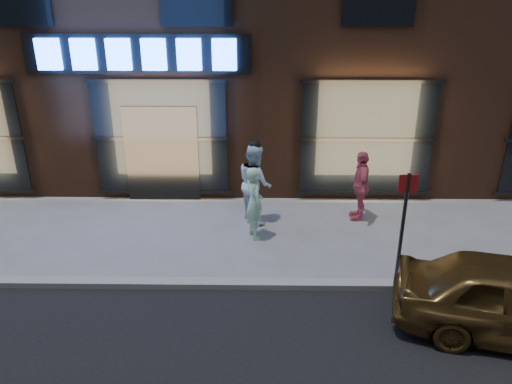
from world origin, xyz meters
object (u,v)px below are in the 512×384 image
(man_cap, at_px, (255,183))
(passerby, at_px, (360,185))
(man_bowtie, at_px, (254,203))
(sign_post, at_px, (404,217))

(man_cap, distance_m, passerby, 2.42)
(man_bowtie, bearing_deg, sign_post, -143.10)
(passerby, distance_m, sign_post, 2.60)
(man_bowtie, relative_size, sign_post, 0.76)
(man_cap, relative_size, sign_post, 0.87)
(passerby, bearing_deg, man_bowtie, -66.11)
(passerby, bearing_deg, man_cap, -85.61)
(passerby, xyz_separation_m, sign_post, (0.28, -2.54, 0.45))
(man_bowtie, bearing_deg, man_cap, -22.80)
(man_bowtie, bearing_deg, passerby, -91.14)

